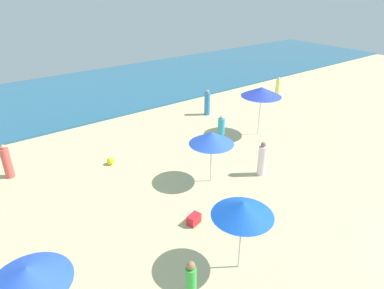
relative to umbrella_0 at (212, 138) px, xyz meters
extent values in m
cube|color=#265F80|center=(2.89, 15.52, -2.03)|extent=(60.00, 12.35, 0.12)
cylinder|color=silver|center=(0.00, 0.00, -1.17)|extent=(0.05, 0.05, 1.83)
cone|color=blue|center=(0.00, 0.00, 0.00)|extent=(1.90, 1.90, 0.52)
cylinder|color=silver|center=(-2.49, -4.33, -1.10)|extent=(0.05, 0.05, 1.98)
cone|color=blue|center=(-2.49, -4.33, 0.12)|extent=(1.81, 1.81, 0.45)
cylinder|color=silver|center=(5.34, 2.20, -0.96)|extent=(0.05, 0.05, 2.25)
cone|color=#2B40C1|center=(5.34, 2.20, 0.42)|extent=(2.20, 2.20, 0.50)
cone|color=blue|center=(-7.93, -3.23, 0.16)|extent=(1.87, 1.87, 0.45)
cylinder|color=white|center=(2.17, -0.96, -1.38)|extent=(0.50, 0.50, 1.41)
sphere|color=#96654E|center=(2.17, -0.96, -0.58)|extent=(0.23, 0.23, 0.23)
cylinder|color=#3484C5|center=(4.98, 6.32, -1.35)|extent=(0.46, 0.46, 1.47)
sphere|color=tan|center=(4.98, 6.32, -0.53)|extent=(0.20, 0.20, 0.20)
cylinder|color=#DC534D|center=(-6.95, 5.66, -1.38)|extent=(0.54, 0.54, 1.41)
sphere|color=tan|center=(-6.95, 5.66, -0.58)|extent=(0.21, 0.21, 0.21)
cylinder|color=#EAF173|center=(11.25, 5.83, -1.41)|extent=(0.41, 0.41, 1.34)
sphere|color=beige|center=(11.25, 5.83, -0.65)|extent=(0.22, 0.22, 0.22)
cylinder|color=#309EC4|center=(2.99, 2.71, -1.42)|extent=(0.42, 0.42, 1.34)
sphere|color=beige|center=(2.99, 2.71, -0.65)|extent=(0.20, 0.20, 0.20)
cylinder|color=green|center=(-4.52, -4.60, -1.38)|extent=(0.41, 0.41, 1.42)
sphere|color=#966C48|center=(-4.52, -4.60, -0.57)|extent=(0.23, 0.23, 0.23)
cube|color=red|center=(-2.33, -1.86, -1.90)|extent=(0.57, 0.45, 0.37)
sphere|color=yellow|center=(-2.87, 3.99, -1.91)|extent=(0.35, 0.35, 0.35)
camera|label=1|loc=(-8.32, -9.68, 5.99)|focal=31.87mm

